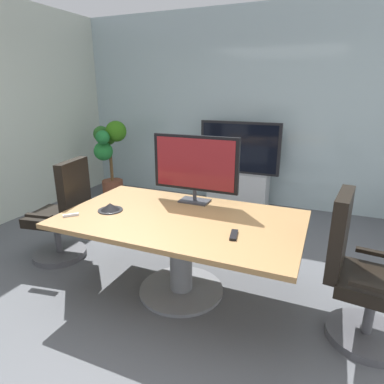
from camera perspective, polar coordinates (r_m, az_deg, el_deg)
name	(u,v)px	position (r m, az deg, el deg)	size (l,w,h in m)	color
ground_plane	(167,299)	(3.04, -4.35, -18.02)	(6.78, 6.78, 0.00)	#515459
wall_back_glass_partition	(252,110)	(5.22, 10.34, 13.87)	(5.77, 0.10, 2.90)	#9EB2B7
conference_table	(181,236)	(2.86, -1.97, -7.64)	(2.03, 1.18, 0.73)	olive
office_chair_left	(63,218)	(3.73, -21.51, -4.31)	(0.63, 0.61, 1.09)	#4C4C51
office_chair_right	(360,281)	(2.70, 27.14, -13.65)	(0.62, 0.60, 1.09)	#4C4C51
tv_monitor	(195,165)	(3.07, 0.55, 4.70)	(0.84, 0.18, 0.64)	#333338
wall_display_unit	(238,179)	(5.05, 8.07, 2.22)	(1.20, 0.36, 1.31)	#B7BABC
potted_plant	(110,150)	(5.51, -14.15, 7.07)	(0.63, 0.58, 1.28)	brown
conference_phone	(110,207)	(3.01, -14.05, -2.59)	(0.22, 0.22, 0.07)	black
remote_control	(234,235)	(2.46, 7.29, -7.40)	(0.05, 0.17, 0.02)	black
whiteboard_marker	(71,215)	(2.99, -20.34, -3.78)	(0.13, 0.02, 0.02)	silver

